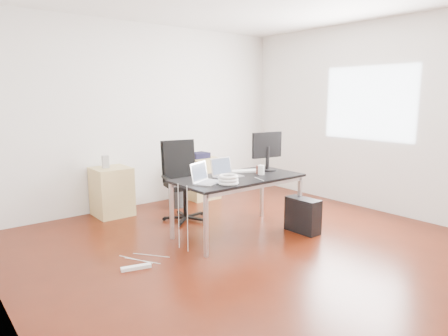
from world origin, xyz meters
TOP-DOWN VIEW (x-y plane):
  - room_shell at (0.04, 0.00)m, footprint 5.00×5.00m
  - desk at (0.17, 0.48)m, footprint 1.60×0.80m
  - office_chair at (-0.02, 1.45)m, footprint 0.56×0.58m
  - filing_cabinet_left at (-0.74, 2.23)m, footprint 0.50×0.50m
  - filing_cabinet_right at (0.84, 2.23)m, footprint 0.50×0.50m
  - pc_tower at (0.85, 0.01)m, footprint 0.21×0.45m
  - wastebasket at (0.21, 2.01)m, footprint 0.30×0.30m
  - power_strip at (-1.32, 0.31)m, footprint 0.31×0.14m
  - laptop_left at (-0.35, 0.45)m, footprint 0.40×0.36m
  - laptop_right at (0.05, 0.58)m, footprint 0.35×0.28m
  - monitor at (0.76, 0.59)m, footprint 0.45×0.26m
  - keyboard at (0.41, 0.70)m, footprint 0.46×0.30m
  - cup_white at (0.49, 0.41)m, footprint 0.10×0.10m
  - cup_brown at (0.53, 0.50)m, footprint 0.09×0.09m
  - cable_coil at (-0.19, 0.24)m, footprint 0.24×0.24m
  - power_adapter at (-0.06, 0.29)m, footprint 0.09×0.09m
  - speaker at (-0.80, 2.25)m, footprint 0.10×0.09m
  - navy_garment at (0.77, 2.18)m, footprint 0.31×0.25m

SIDE VIEW (x-z plane):
  - power_strip at x=-1.32m, z-range 0.00..0.04m
  - wastebasket at x=0.21m, z-range 0.00..0.28m
  - pc_tower at x=0.85m, z-range 0.00..0.44m
  - filing_cabinet_left at x=-0.74m, z-range 0.00..0.70m
  - filing_cabinet_right at x=0.84m, z-range 0.00..0.70m
  - office_chair at x=-0.02m, z-range 0.06..1.15m
  - desk at x=0.17m, z-range 0.31..1.04m
  - keyboard at x=0.41m, z-range 0.73..0.75m
  - power_adapter at x=-0.06m, z-range 0.73..0.76m
  - navy_garment at x=0.77m, z-range 0.70..0.79m
  - cup_brown at x=0.53m, z-range 0.73..0.83m
  - cable_coil at x=-0.19m, z-range 0.73..0.84m
  - laptop_left at x=-0.35m, z-range 0.67..0.90m
  - laptop_right at x=0.05m, z-range 0.67..0.90m
  - speaker at x=-0.80m, z-range 0.70..0.88m
  - cup_white at x=0.49m, z-range 0.73..0.85m
  - monitor at x=0.76m, z-range 0.76..1.27m
  - room_shell at x=0.04m, z-range -1.10..3.90m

